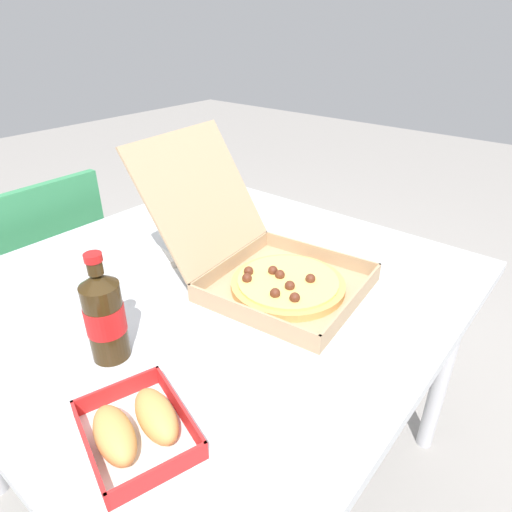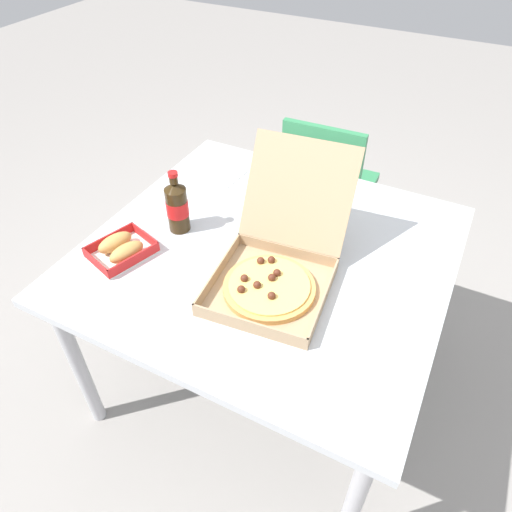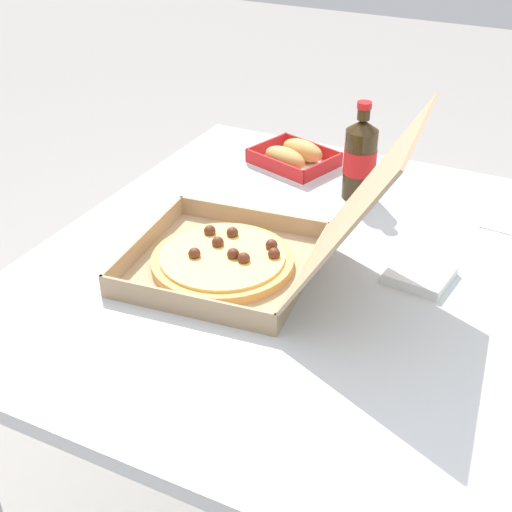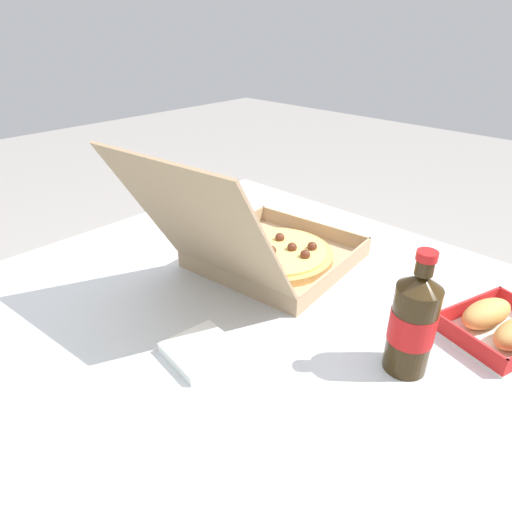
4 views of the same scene
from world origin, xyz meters
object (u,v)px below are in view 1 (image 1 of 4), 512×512
object	(u,v)px
chair	(47,270)
napkin_pile	(151,262)
pizza_box_open	(270,267)
bread_side_box	(136,427)
cola_bottle	(105,315)

from	to	relation	value
chair	napkin_pile	size ratio (longest dim) A/B	7.55
pizza_box_open	bread_side_box	bearing A→B (deg)	-166.39
pizza_box_open	napkin_pile	distance (m)	0.33
chair	bread_side_box	distance (m)	1.10
bread_side_box	cola_bottle	bearing A→B (deg)	65.71
pizza_box_open	cola_bottle	xyz separation A→B (m)	(-0.40, 0.08, 0.04)
chair	pizza_box_open	world-z (taller)	pizza_box_open
pizza_box_open	napkin_pile	bearing A→B (deg)	112.63
chair	napkin_pile	distance (m)	0.64
bread_side_box	napkin_pile	bearing A→B (deg)	49.16
chair	pizza_box_open	distance (m)	0.95
cola_bottle	bread_side_box	bearing A→B (deg)	-114.29
chair	cola_bottle	world-z (taller)	cola_bottle
chair	napkin_pile	world-z (taller)	chair
chair	pizza_box_open	xyz separation A→B (m)	(0.15, -0.90, 0.28)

